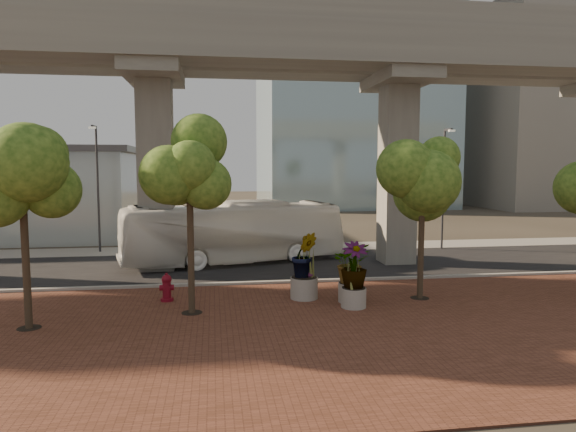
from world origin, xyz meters
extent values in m
plane|color=#353126|center=(0.00, 0.00, 0.00)|extent=(160.00, 160.00, 0.00)
cube|color=brown|center=(0.00, -8.00, 0.03)|extent=(70.00, 13.00, 0.06)
cube|color=black|center=(0.00, 2.00, 0.02)|extent=(90.00, 8.00, 0.04)
cube|color=#9F9C94|center=(0.00, -2.00, 0.08)|extent=(70.00, 0.25, 0.16)
cube|color=#9F9C94|center=(0.00, 7.50, 0.03)|extent=(90.00, 3.00, 0.06)
cube|color=gray|center=(0.00, 0.40, 10.50)|extent=(72.00, 2.40, 1.80)
cube|color=gray|center=(0.00, 3.60, 10.50)|extent=(72.00, 2.40, 1.80)
cube|color=gray|center=(0.00, -0.70, 11.90)|extent=(72.00, 0.12, 1.00)
cube|color=gray|center=(0.00, 4.70, 11.90)|extent=(72.00, 0.12, 1.00)
cube|color=gray|center=(38.00, 36.00, 12.00)|extent=(18.00, 16.00, 24.00)
imported|color=white|center=(-2.30, 2.94, 1.58)|extent=(11.66, 5.34, 3.16)
cylinder|color=maroon|center=(-5.05, -4.28, 0.11)|extent=(0.47, 0.47, 0.10)
cylinder|color=maroon|center=(-5.05, -4.28, 0.49)|extent=(0.31, 0.31, 0.75)
sphere|color=maroon|center=(-5.05, -4.28, 0.86)|extent=(0.36, 0.36, 0.36)
cylinder|color=maroon|center=(-5.05, -4.28, 1.03)|extent=(0.10, 0.10, 0.13)
cylinder|color=maroon|center=(-5.05, -4.28, 0.55)|extent=(0.52, 0.21, 0.21)
cylinder|color=#ACA59C|center=(1.59, -5.36, 0.41)|extent=(0.90, 0.90, 0.70)
imported|color=#274E14|center=(1.59, -5.36, 1.50)|extent=(1.99, 1.99, 1.49)
cylinder|color=#A7A097|center=(1.50, -6.09, 0.40)|extent=(0.88, 0.88, 0.69)
imported|color=#274E14|center=(1.50, -6.09, 1.56)|extent=(2.16, 2.16, 1.62)
cylinder|color=#A5A295|center=(0.00, -4.65, 0.46)|extent=(1.02, 1.02, 0.80)
imported|color=#274E14|center=(0.00, -4.65, 1.71)|extent=(2.28, 2.28, 1.71)
cylinder|color=#4B3A2A|center=(-8.94, -6.94, 1.86)|extent=(0.22, 0.22, 3.60)
cylinder|color=black|center=(-8.94, -6.94, 0.07)|extent=(0.70, 0.70, 0.01)
cylinder|color=#4B3A2A|center=(-4.08, -5.98, 1.96)|extent=(0.22, 0.22, 3.80)
cylinder|color=black|center=(-4.08, -5.98, 0.07)|extent=(0.70, 0.70, 0.01)
cylinder|color=#4B3A2A|center=(4.30, -5.24, 1.75)|extent=(0.22, 0.22, 3.39)
cylinder|color=black|center=(4.30, -5.24, 0.07)|extent=(0.70, 0.70, 0.01)
cylinder|color=#303036|center=(-9.87, 7.50, 3.62)|extent=(0.13, 0.13, 7.15)
cube|color=#303036|center=(-9.87, 7.05, 7.19)|extent=(0.13, 0.89, 0.13)
cube|color=silver|center=(-9.87, 6.61, 7.10)|extent=(0.36, 0.18, 0.11)
cylinder|color=#2E2F34|center=(10.29, 5.80, 3.58)|extent=(0.12, 0.12, 7.07)
cube|color=#2E2F34|center=(10.29, 5.36, 7.11)|extent=(0.13, 0.88, 0.13)
cube|color=silver|center=(10.29, 4.91, 7.02)|extent=(0.35, 0.18, 0.11)
camera|label=1|loc=(-3.31, -23.17, 4.98)|focal=32.00mm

